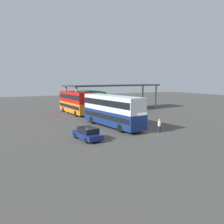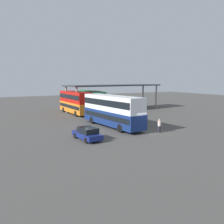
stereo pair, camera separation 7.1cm
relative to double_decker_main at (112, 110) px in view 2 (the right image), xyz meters
name	(u,v)px [view 2 (the right image)]	position (x,y,z in m)	size (l,w,h in m)	color
ground_plane	(142,132)	(1.46, -4.84, -2.31)	(140.00, 140.00, 0.00)	#4B4946
double_decker_main	(112,110)	(0.00, 0.00, 0.00)	(3.44, 11.42, 4.21)	navy
parked_hatchback	(87,134)	(-5.69, -4.80, -1.64)	(2.01, 4.09, 1.35)	navy
double_decker_near_canopy	(75,102)	(-0.05, 13.92, -0.04)	(2.80, 10.32, 4.13)	orange
double_decker_mid_row	(91,100)	(4.08, 15.81, -0.07)	(3.79, 11.54, 4.08)	silver
depot_canopy	(115,86)	(8.95, 14.68, 2.61)	(21.48, 7.80, 5.26)	#33353A
pedestrian_waiting	(159,126)	(3.23, -5.88, -1.49)	(0.38, 0.38, 1.64)	#262633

